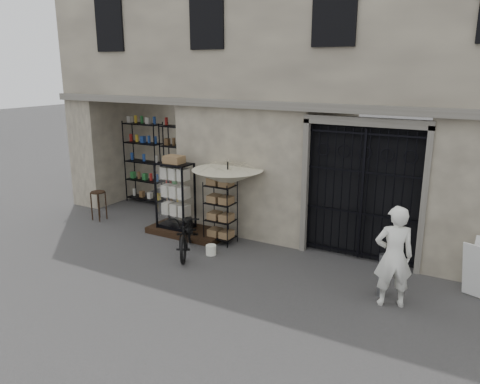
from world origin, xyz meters
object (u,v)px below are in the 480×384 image
Objects in this scene: wire_rack at (220,213)px; steel_bollard at (382,275)px; display_cabinet at (175,199)px; white_bucket at (211,250)px; wooden_stool at (99,205)px; bicycle at (188,252)px; market_umbrella at (228,173)px; shopkeeper at (389,304)px.

steel_bollard is (3.98, -0.84, -0.32)m from wire_rack.
display_cabinet is 2.19× the size of steel_bollard.
wire_rack is at bearing 106.00° from white_bucket.
steel_bollard reaches higher than wooden_stool.
wooden_stool is at bearing 139.60° from bicycle.
market_umbrella reaches higher than white_bucket.
display_cabinet reaches higher than wooden_stool.
wire_rack is 0.63× the size of market_umbrella.
wire_rack is 4.09m from steel_bollard.
shopkeeper is (4.51, -0.19, 0.00)m from bicycle.
white_bucket is at bearing 178.68° from steel_bollard.
bicycle is at bearing -179.16° from steel_bollard.
wire_rack is 3.83m from wooden_stool.
display_cabinet reaches higher than white_bucket.
steel_bollard is 0.45× the size of shopkeeper.
wire_rack reaches higher than steel_bollard.
wooden_stool is 8.07m from shopkeeper.
wooden_stool is at bearing -175.88° from market_umbrella.
display_cabinet is at bearing -36.36° from shopkeeper.
display_cabinet is 2.23× the size of wooden_stool.
shopkeeper is at bearing -49.20° from steel_bollard.
bicycle is (-0.46, -1.00, -1.70)m from market_umbrella.
display_cabinet reaches higher than shopkeeper.
wooden_stool is (-4.03, 0.57, 0.31)m from white_bucket.
market_umbrella is 10.15× the size of white_bucket.
bicycle is (-0.31, -0.91, -0.73)m from wire_rack.
steel_bollard is at bearing -9.78° from wire_rack.
white_bucket is (0.07, -0.85, -1.59)m from market_umbrella.
wire_rack reaches higher than white_bucket.
white_bucket is 0.29× the size of wooden_stool.
display_cabinet is at bearing 153.87° from white_bucket.
wire_rack is 4.40m from shopkeeper.
display_cabinet is 1.88m from white_bucket.
shopkeeper is at bearing -28.64° from display_cabinet.
wire_rack is 0.82× the size of shopkeeper.
shopkeeper is at bearing -31.21° from bicycle.
display_cabinet is at bearing 171.00° from steel_bollard.
market_umbrella reaches higher than wire_rack.
wire_rack reaches higher than bicycle.
bicycle is 4.31m from steel_bollard.
bicycle is at bearing -106.68° from wire_rack.
white_bucket is at bearing -43.58° from display_cabinet.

